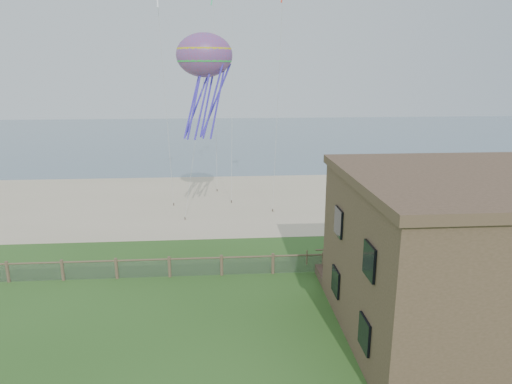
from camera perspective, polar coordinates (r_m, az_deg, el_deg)
ground at (r=21.85m, az=-4.25°, el=-16.99°), size 160.00×160.00×0.00m
sand_beach at (r=42.18m, az=-4.36°, el=-1.08°), size 72.00×20.00×0.02m
ocean at (r=85.37m, az=-4.42°, el=6.98°), size 160.00×68.00×0.02m
chainlink_fence at (r=26.91m, az=-4.32°, el=-9.26°), size 36.20×0.20×1.25m
motel_deck at (r=29.12m, az=22.58°, el=-9.14°), size 15.00×2.00×0.50m
picnic_table at (r=26.61m, az=10.54°, el=-10.18°), size 2.17×1.94×0.75m
octopus_kite at (r=32.18m, az=-6.38°, el=13.18°), size 4.04×3.14×7.57m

